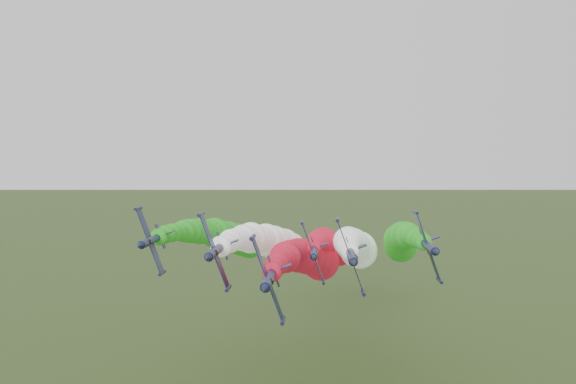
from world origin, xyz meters
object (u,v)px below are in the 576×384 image
jet_trail (330,245)px  jet_lead (309,259)px  jet_inner_right (355,247)px  jet_outer_right (401,241)px  jet_inner_left (275,244)px  jet_outer_left (230,238)px

jet_trail → jet_lead: bearing=-100.3°
jet_inner_right → jet_outer_right: bearing=23.9°
jet_inner_left → jet_outer_right: bearing=15.8°
jet_inner_left → jet_outer_left: jet_inner_left is taller
jet_lead → jet_trail: jet_lead is taller
jet_outer_left → jet_outer_right: jet_outer_left is taller
jet_outer_left → jet_outer_right: size_ratio=1.00×
jet_outer_left → jet_lead: bearing=-42.8°
jet_outer_left → jet_trail: bearing=20.9°
jet_lead → jet_trail: size_ratio=1.00×
jet_inner_left → jet_trail: size_ratio=0.99×
jet_inner_left → jet_outer_right: size_ratio=1.00×
jet_outer_right → jet_trail: bearing=146.1°
jet_outer_right → jet_lead: bearing=-142.6°
jet_lead → jet_outer_right: 28.21m
jet_lead → jet_outer_left: bearing=137.2°
jet_inner_right → jet_lead: bearing=-131.9°
jet_inner_left → jet_outer_left: 16.06m
jet_lead → jet_inner_right: 16.07m
jet_lead → jet_trail: (5.21, 28.64, -1.47)m
jet_lead → jet_inner_right: bearing=48.1°
jet_inner_right → jet_outer_left: 31.84m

